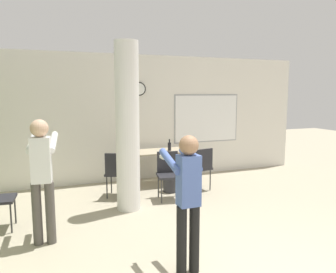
{
  "coord_description": "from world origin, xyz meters",
  "views": [
    {
      "loc": [
        -2.1,
        -2.08,
        1.98
      ],
      "look_at": [
        -0.18,
        2.98,
        1.24
      ],
      "focal_mm": 35.0,
      "sensor_mm": 36.0,
      "label": 1
    }
  ],
  "objects_px": {
    "bottle_on_table": "(169,146)",
    "person_playing_front": "(187,193)",
    "folding_table": "(162,153)",
    "person_watching_back": "(42,172)",
    "chair_table_front": "(169,172)",
    "chair_table_left": "(117,171)",
    "chair_table_right": "(200,166)"
  },
  "relations": [
    {
      "from": "chair_table_front",
      "to": "person_playing_front",
      "type": "distance_m",
      "value": 2.59
    },
    {
      "from": "bottle_on_table",
      "to": "chair_table_front",
      "type": "xyz_separation_m",
      "value": [
        -0.38,
        -0.95,
        -0.31
      ]
    },
    {
      "from": "chair_table_right",
      "to": "person_watching_back",
      "type": "xyz_separation_m",
      "value": [
        -2.95,
        -1.38,
        0.45
      ]
    },
    {
      "from": "folding_table",
      "to": "chair_table_front",
      "type": "bearing_deg",
      "value": -102.18
    },
    {
      "from": "chair_table_right",
      "to": "person_playing_front",
      "type": "height_order",
      "value": "person_playing_front"
    },
    {
      "from": "chair_table_left",
      "to": "chair_table_right",
      "type": "bearing_deg",
      "value": -5.2
    },
    {
      "from": "bottle_on_table",
      "to": "person_watching_back",
      "type": "xyz_separation_m",
      "value": [
        -2.56,
        -2.09,
        0.14
      ]
    },
    {
      "from": "bottle_on_table",
      "to": "person_playing_front",
      "type": "distance_m",
      "value": 3.58
    },
    {
      "from": "chair_table_right",
      "to": "person_watching_back",
      "type": "height_order",
      "value": "person_watching_back"
    },
    {
      "from": "bottle_on_table",
      "to": "chair_table_front",
      "type": "bearing_deg",
      "value": -111.68
    },
    {
      "from": "bottle_on_table",
      "to": "chair_table_left",
      "type": "distance_m",
      "value": 1.42
    },
    {
      "from": "person_playing_front",
      "to": "bottle_on_table",
      "type": "bearing_deg",
      "value": 72.08
    },
    {
      "from": "chair_table_left",
      "to": "chair_table_front",
      "type": "distance_m",
      "value": 0.97
    },
    {
      "from": "folding_table",
      "to": "chair_table_right",
      "type": "distance_m",
      "value": 0.96
    },
    {
      "from": "person_watching_back",
      "to": "chair_table_left",
      "type": "bearing_deg",
      "value": 49.75
    },
    {
      "from": "folding_table",
      "to": "chair_table_right",
      "type": "relative_size",
      "value": 1.66
    },
    {
      "from": "bottle_on_table",
      "to": "chair_table_left",
      "type": "height_order",
      "value": "bottle_on_table"
    },
    {
      "from": "chair_table_left",
      "to": "chair_table_front",
      "type": "relative_size",
      "value": 1.0
    },
    {
      "from": "person_playing_front",
      "to": "chair_table_front",
      "type": "bearing_deg",
      "value": 73.59
    },
    {
      "from": "chair_table_front",
      "to": "person_playing_front",
      "type": "relative_size",
      "value": 0.57
    },
    {
      "from": "folding_table",
      "to": "chair_table_left",
      "type": "xyz_separation_m",
      "value": [
        -1.1,
        -0.62,
        -0.16
      ]
    },
    {
      "from": "chair_table_left",
      "to": "person_watching_back",
      "type": "bearing_deg",
      "value": -130.25
    },
    {
      "from": "chair_table_left",
      "to": "person_playing_front",
      "type": "relative_size",
      "value": 0.57
    },
    {
      "from": "chair_table_front",
      "to": "person_watching_back",
      "type": "bearing_deg",
      "value": -152.46
    },
    {
      "from": "folding_table",
      "to": "person_watching_back",
      "type": "xyz_separation_m",
      "value": [
        -2.4,
        -2.15,
        0.29
      ]
    },
    {
      "from": "folding_table",
      "to": "person_watching_back",
      "type": "distance_m",
      "value": 3.24
    },
    {
      "from": "person_watching_back",
      "to": "bottle_on_table",
      "type": "bearing_deg",
      "value": 39.23
    },
    {
      "from": "folding_table",
      "to": "person_playing_front",
      "type": "bearing_deg",
      "value": -105.19
    },
    {
      "from": "bottle_on_table",
      "to": "person_playing_front",
      "type": "height_order",
      "value": "person_playing_front"
    },
    {
      "from": "folding_table",
      "to": "chair_table_front",
      "type": "height_order",
      "value": "chair_table_front"
    },
    {
      "from": "chair_table_front",
      "to": "person_playing_front",
      "type": "xyz_separation_m",
      "value": [
        -0.72,
        -2.46,
        0.39
      ]
    },
    {
      "from": "folding_table",
      "to": "person_watching_back",
      "type": "height_order",
      "value": "person_watching_back"
    }
  ]
}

